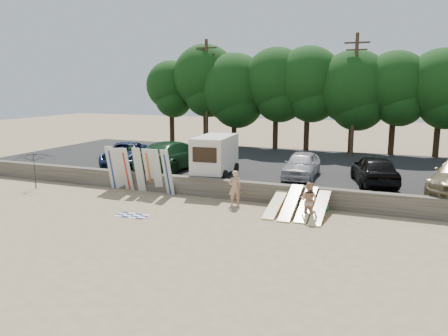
{
  "coord_description": "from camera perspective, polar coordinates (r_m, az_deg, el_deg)",
  "views": [
    {
      "loc": [
        5.21,
        -18.05,
        5.9
      ],
      "look_at": [
        -3.22,
        3.0,
        1.63
      ],
      "focal_mm": 35.0,
      "sensor_mm": 36.0,
      "label": 1
    }
  ],
  "objects": [
    {
      "name": "surfboard_upright_2",
      "position": [
        25.3,
        -12.63,
        -0.16
      ],
      "size": [
        0.55,
        0.78,
        2.52
      ],
      "primitive_type": "cube",
      "rotation": [
        0.27,
        0.0,
        0.07
      ],
      "color": "silver",
      "rests_on": "ground"
    },
    {
      "name": "car_3",
      "position": [
        24.59,
        19.05,
        -0.2
      ],
      "size": [
        3.05,
        5.11,
        1.63
      ],
      "primitive_type": "imported",
      "rotation": [
        0.0,
        0.0,
        3.39
      ],
      "color": "black",
      "rests_on": "parking_lot"
    },
    {
      "name": "surfboard_upright_0",
      "position": [
        25.95,
        -14.42,
        0.06
      ],
      "size": [
        0.54,
        0.65,
        2.55
      ],
      "primitive_type": "cube",
      "rotation": [
        0.22,
        0.0,
        0.07
      ],
      "color": "silver",
      "rests_on": "ground"
    },
    {
      "name": "surfboard_upright_1",
      "position": [
        25.63,
        -13.59,
        -0.09
      ],
      "size": [
        0.63,
        0.92,
        2.5
      ],
      "primitive_type": "cube",
      "rotation": [
        0.31,
        0.0,
        0.16
      ],
      "color": "silver",
      "rests_on": "ground"
    },
    {
      "name": "surfboard_upright_3",
      "position": [
        24.91,
        -11.04,
        -0.24
      ],
      "size": [
        0.51,
        0.64,
        2.55
      ],
      "primitive_type": "cube",
      "rotation": [
        0.22,
        0.0,
        0.01
      ],
      "color": "silver",
      "rests_on": "ground"
    },
    {
      "name": "surfboard_low_2",
      "position": [
        20.59,
        10.72,
        -4.64
      ],
      "size": [
        0.56,
        2.85,
        1.06
      ],
      "primitive_type": "cube",
      "rotation": [
        0.34,
        0.0,
        0.0
      ],
      "color": "#FBEB9E",
      "rests_on": "ground"
    },
    {
      "name": "gear_bag",
      "position": [
        21.46,
        7.87,
        -5.09
      ],
      "size": [
        0.34,
        0.3,
        0.22
      ],
      "primitive_type": "cube",
      "rotation": [
        0.0,
        0.0,
        -0.17
      ],
      "color": "orange",
      "rests_on": "ground"
    },
    {
      "name": "treeline",
      "position": [
        36.14,
        12.29,
        10.67
      ],
      "size": [
        32.72,
        5.96,
        8.81
      ],
      "color": "#382616",
      "rests_on": "parking_lot"
    },
    {
      "name": "box_trailer",
      "position": [
        25.44,
        -1.19,
        1.88
      ],
      "size": [
        2.38,
        3.85,
        2.35
      ],
      "rotation": [
        0.0,
        0.0,
        0.09
      ],
      "color": "silver",
      "rests_on": "parking_lot"
    },
    {
      "name": "beachgoer_b",
      "position": [
        19.93,
        11.02,
        -4.21
      ],
      "size": [
        0.98,
        0.85,
        1.7
      ],
      "primitive_type": "imported",
      "rotation": [
        0.0,
        0.0,
        2.86
      ],
      "color": "tan",
      "rests_on": "ground"
    },
    {
      "name": "surfboard_low_0",
      "position": [
        20.95,
        6.79,
        -4.63
      ],
      "size": [
        0.56,
        2.93,
        0.8
      ],
      "primitive_type": "cube",
      "rotation": [
        0.25,
        0.0,
        0.0
      ],
      "color": "#FBEB9E",
      "rests_on": "ground"
    },
    {
      "name": "car_1",
      "position": [
        27.84,
        -6.67,
        1.7
      ],
      "size": [
        3.05,
        6.37,
        1.79
      ],
      "primitive_type": "imported",
      "rotation": [
        0.0,
        0.0,
        3.05
      ],
      "color": "#163C1E",
      "rests_on": "parking_lot"
    },
    {
      "name": "cooler",
      "position": [
        21.46,
        12.87,
        -5.12
      ],
      "size": [
        0.44,
        0.38,
        0.32
      ],
      "primitive_type": "cube",
      "rotation": [
        0.0,
        0.0,
        -0.25
      ],
      "color": "#268D3E",
      "rests_on": "ground"
    },
    {
      "name": "surfboard_upright_6",
      "position": [
        23.9,
        -7.4,
        -0.58
      ],
      "size": [
        0.59,
        0.68,
        2.55
      ],
      "primitive_type": "cube",
      "rotation": [
        0.21,
        0.0,
        -0.17
      ],
      "color": "silver",
      "rests_on": "ground"
    },
    {
      "name": "beach_towel",
      "position": [
        20.73,
        -11.93,
        -6.09
      ],
      "size": [
        1.54,
        1.54,
        0.0
      ],
      "primitive_type": "plane",
      "rotation": [
        0.0,
        0.0,
        0.02
      ],
      "color": "white",
      "rests_on": "ground"
    },
    {
      "name": "beachgoer_a",
      "position": [
        21.83,
        1.42,
        -2.61
      ],
      "size": [
        0.77,
        0.72,
        1.78
      ],
      "primitive_type": "imported",
      "rotation": [
        0.0,
        0.0,
        3.74
      ],
      "color": "tan",
      "rests_on": "ground"
    },
    {
      "name": "car_2",
      "position": [
        25.45,
        10.1,
        0.41
      ],
      "size": [
        1.88,
        4.41,
        1.48
      ],
      "primitive_type": "imported",
      "rotation": [
        0.0,
        0.0,
        0.03
      ],
      "color": "#B6B5BB",
      "rests_on": "parking_lot"
    },
    {
      "name": "utility_poles",
      "position": [
        34.2,
        16.67,
        9.44
      ],
      "size": [
        25.8,
        0.26,
        9.0
      ],
      "color": "#473321",
      "rests_on": "parking_lot"
    },
    {
      "name": "ground",
      "position": [
        19.69,
        5.5,
        -6.82
      ],
      "size": [
        120.0,
        120.0,
        0.0
      ],
      "primitive_type": "plane",
      "color": "tan",
      "rests_on": "ground"
    },
    {
      "name": "beach_umbrella",
      "position": [
        27.61,
        -23.38,
        -0.29
      ],
      "size": [
        3.16,
        3.14,
        2.15
      ],
      "primitive_type": "imported",
      "rotation": [
        0.0,
        0.0,
        2.02
      ],
      "color": "black",
      "rests_on": "ground"
    },
    {
      "name": "surfboard_upright_5",
      "position": [
        24.4,
        -8.76,
        -0.41
      ],
      "size": [
        0.53,
        0.73,
        2.53
      ],
      "primitive_type": "cube",
      "rotation": [
        0.25,
        0.0,
        0.04
      ],
      "color": "silver",
      "rests_on": "ground"
    },
    {
      "name": "seawall",
      "position": [
        22.35,
        7.7,
        -3.42
      ],
      "size": [
        44.0,
        0.5,
        1.0
      ],
      "primitive_type": "cube",
      "color": "#6B6356",
      "rests_on": "ground"
    },
    {
      "name": "surfboard_upright_4",
      "position": [
        24.76,
        -9.76,
        -0.29
      ],
      "size": [
        0.59,
        0.81,
        2.52
      ],
      "primitive_type": "cube",
      "rotation": [
        0.27,
        0.0,
        0.12
      ],
      "color": "silver",
      "rests_on": "ground"
    },
    {
      "name": "car_0",
      "position": [
        29.85,
        -12.83,
        1.81
      ],
      "size": [
        4.28,
        5.87,
        1.48
      ],
      "primitive_type": "imported",
      "rotation": [
        0.0,
        0.0,
        0.38
      ],
      "color": "#142348",
      "rests_on": "parking_lot"
    },
    {
      "name": "surfboard_low_1",
      "position": [
        20.61,
        8.72,
        -4.48
      ],
      "size": [
        0.56,
        2.83,
        1.12
      ],
      "primitive_type": "cube",
      "rotation": [
        0.36,
        0.0,
        0.0
      ],
      "color": "#FBEB9E",
      "rests_on": "ground"
    },
    {
      "name": "surfboard_low_3",
      "position": [
        20.33,
        12.43,
        -5.05
      ],
      "size": [
        0.56,
        2.89,
        0.96
      ],
      "primitive_type": "cube",
      "rotation": [
        0.3,
        0.0,
        0.0
      ],
      "color": "#FBEB9E",
      "rests_on": "ground"
    },
    {
      "name": "parking_lot",
      "position": [
        29.55,
        11.27,
        -0.37
      ],
      "size": [
        44.0,
        14.5,
        0.7
      ],
      "primitive_type": "cube",
      "color": "#282828",
      "rests_on": "ground"
    }
  ]
}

